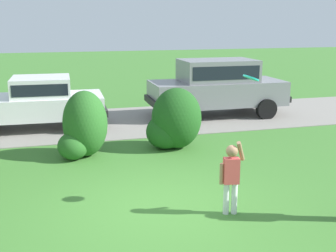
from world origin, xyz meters
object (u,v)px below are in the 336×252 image
object	(u,v)px
frisbee	(251,78)
parked_suv	(217,85)
parked_sedan	(35,101)
child_thrower	(231,174)

from	to	relation	value
frisbee	parked_suv	bearing A→B (deg)	72.29
parked_sedan	frisbee	world-z (taller)	frisbee
parked_sedan	frisbee	size ratio (longest dim) A/B	15.88
child_thrower	parked_suv	bearing A→B (deg)	69.95
parked_suv	frisbee	xyz separation A→B (m)	(-2.26, -7.07, 1.18)
parked_suv	frisbee	bearing A→B (deg)	-107.71
parked_suv	child_thrower	xyz separation A→B (m)	(-2.69, -7.38, -0.36)
parked_sedan	child_thrower	size ratio (longest dim) A/B	3.47
parked_sedan	parked_suv	distance (m)	5.96
child_thrower	frisbee	bearing A→B (deg)	35.30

